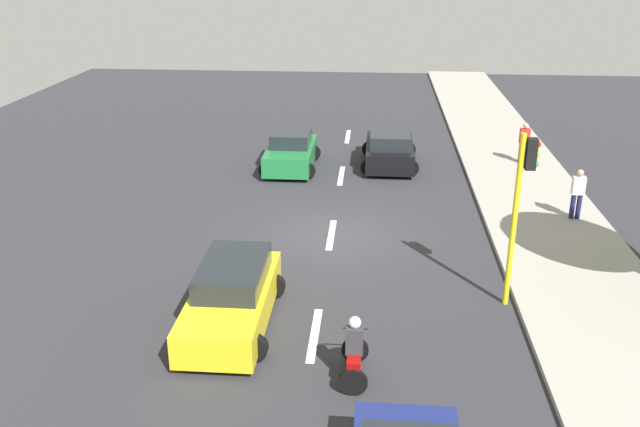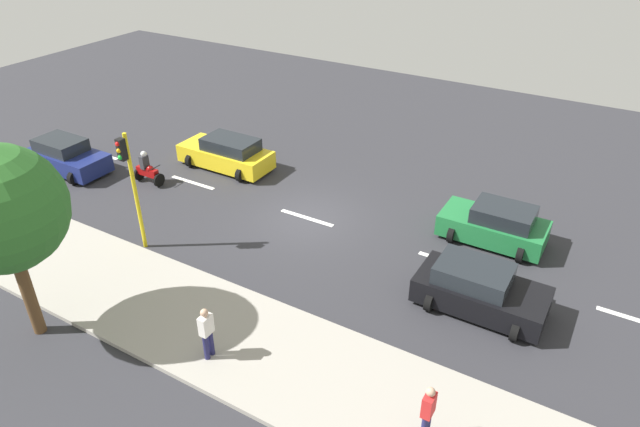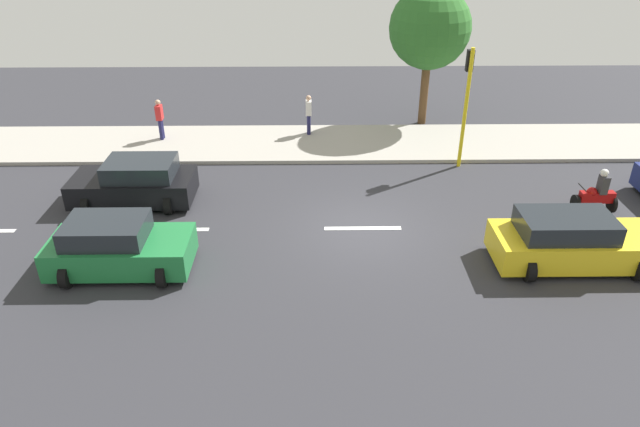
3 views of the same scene
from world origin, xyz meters
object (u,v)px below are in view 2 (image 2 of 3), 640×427
(motorcycle, at_px, (147,170))
(pedestrian_near_signal, at_px, (428,412))
(car_dark_blue, at_px, (67,157))
(traffic_light_corner, at_px, (130,177))
(car_yellow_cab, at_px, (227,154))
(pedestrian_by_tree, at_px, (207,332))
(car_green, at_px, (495,225))
(street_tree_north, at_px, (0,210))
(car_black, at_px, (479,289))

(motorcycle, xyz_separation_m, pedestrian_near_signal, (6.45, 15.56, 0.42))
(car_dark_blue, distance_m, traffic_light_corner, 8.51)
(traffic_light_corner, bearing_deg, pedestrian_near_signal, 77.79)
(car_dark_blue, bearing_deg, pedestrian_near_signal, 74.45)
(car_yellow_cab, relative_size, pedestrian_by_tree, 2.63)
(pedestrian_near_signal, bearing_deg, car_yellow_cab, -125.01)
(car_green, relative_size, street_tree_north, 0.64)
(car_black, bearing_deg, car_yellow_cab, -106.76)
(pedestrian_near_signal, xyz_separation_m, traffic_light_corner, (-2.59, -11.98, 1.87))
(pedestrian_near_signal, height_order, pedestrian_by_tree, same)
(car_yellow_cab, height_order, pedestrian_by_tree, pedestrian_by_tree)
(car_black, relative_size, street_tree_north, 0.67)
(car_green, distance_m, car_black, 4.09)
(motorcycle, relative_size, traffic_light_corner, 0.34)
(car_green, relative_size, pedestrian_by_tree, 2.26)
(car_green, height_order, street_tree_north, street_tree_north)
(car_yellow_cab, bearing_deg, car_dark_blue, -57.08)
(car_yellow_cab, bearing_deg, car_green, 90.45)
(pedestrian_near_signal, bearing_deg, car_black, -175.76)
(street_tree_north, bearing_deg, car_black, 125.10)
(car_yellow_cab, relative_size, street_tree_north, 0.74)
(car_black, bearing_deg, pedestrian_near_signal, 4.24)
(car_yellow_cab, xyz_separation_m, pedestrian_near_signal, (9.46, 13.51, 0.35))
(pedestrian_near_signal, height_order, street_tree_north, street_tree_north)
(car_black, xyz_separation_m, traffic_light_corner, (2.93, -11.57, 2.22))
(car_yellow_cab, distance_m, street_tree_north, 12.36)
(car_green, distance_m, pedestrian_by_tree, 11.33)
(car_dark_blue, relative_size, car_yellow_cab, 0.88)
(traffic_light_corner, bearing_deg, pedestrian_by_tree, 61.72)
(car_black, bearing_deg, car_dark_blue, -89.87)
(pedestrian_near_signal, bearing_deg, traffic_light_corner, -102.21)
(car_yellow_cab, xyz_separation_m, street_tree_north, (11.66, 2.13, 3.51))
(pedestrian_by_tree, bearing_deg, traffic_light_corner, -118.28)
(motorcycle, xyz_separation_m, street_tree_north, (8.64, 4.18, 3.58))
(car_dark_blue, xyz_separation_m, pedestrian_near_signal, (5.47, 19.67, 0.35))
(car_black, distance_m, motorcycle, 15.18)
(motorcycle, height_order, pedestrian_near_signal, pedestrian_near_signal)
(traffic_light_corner, relative_size, street_tree_north, 0.75)
(car_black, height_order, pedestrian_by_tree, pedestrian_by_tree)
(car_yellow_cab, distance_m, motorcycle, 3.64)
(street_tree_north, bearing_deg, motorcycle, -154.21)
(car_dark_blue, bearing_deg, pedestrian_by_tree, 66.02)
(car_dark_blue, distance_m, car_yellow_cab, 7.34)
(car_green, bearing_deg, pedestrian_by_tree, -27.15)
(pedestrian_by_tree, bearing_deg, motorcycle, -126.67)
(car_black, distance_m, pedestrian_by_tree, 8.37)
(car_yellow_cab, bearing_deg, pedestrian_near_signal, 54.99)
(car_yellow_cab, height_order, motorcycle, motorcycle)
(pedestrian_by_tree, distance_m, street_tree_north, 6.30)
(pedestrian_by_tree, bearing_deg, car_yellow_cab, -143.78)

